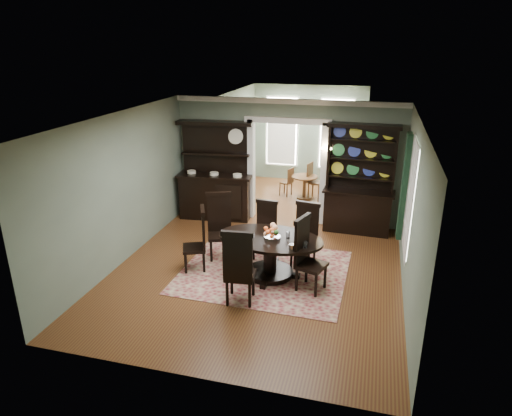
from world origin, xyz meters
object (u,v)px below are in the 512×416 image
at_px(dining_table, 270,249).
at_px(welsh_dresser, 359,194).
at_px(sideboard, 216,185).
at_px(parlor_table, 304,184).

distance_m(dining_table, welsh_dresser, 3.09).
bearing_deg(dining_table, sideboard, 131.82).
bearing_deg(parlor_table, dining_table, -88.94).
bearing_deg(welsh_dresser, parlor_table, 131.42).
distance_m(dining_table, sideboard, 3.38).
height_order(dining_table, sideboard, sideboard).
height_order(dining_table, parlor_table, dining_table).
bearing_deg(sideboard, dining_table, -58.74).
bearing_deg(sideboard, welsh_dresser, -5.77).
bearing_deg(dining_table, parlor_table, 95.69).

